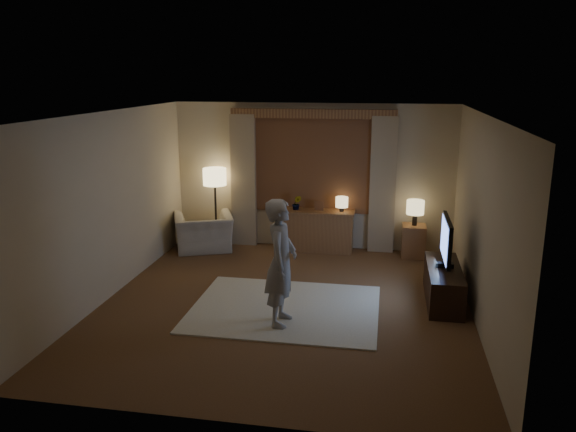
% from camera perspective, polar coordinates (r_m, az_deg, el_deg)
% --- Properties ---
extents(room, '(5.04, 5.54, 2.64)m').
position_cam_1_polar(room, '(7.90, 0.34, 1.41)').
color(room, brown).
rests_on(room, ground).
extents(rug, '(2.50, 2.00, 0.02)m').
position_cam_1_polar(rug, '(7.69, -0.30, -9.36)').
color(rug, beige).
rests_on(rug, floor).
extents(sideboard, '(1.20, 0.40, 0.70)m').
position_cam_1_polar(sideboard, '(10.04, 3.14, -1.60)').
color(sideboard, brown).
rests_on(sideboard, floor).
extents(picture_frame, '(0.16, 0.02, 0.20)m').
position_cam_1_polar(picture_frame, '(9.93, 3.17, 0.90)').
color(picture_frame, brown).
rests_on(picture_frame, sideboard).
extents(plant, '(0.16, 0.13, 0.30)m').
position_cam_1_polar(plant, '(9.97, 0.89, 1.27)').
color(plant, '#999999').
rests_on(plant, sideboard).
extents(table_lamp_sideboard, '(0.22, 0.22, 0.30)m').
position_cam_1_polar(table_lamp_sideboard, '(9.87, 5.49, 1.35)').
color(table_lamp_sideboard, black).
rests_on(table_lamp_sideboard, sideboard).
extents(floor_lamp, '(0.42, 0.42, 1.44)m').
position_cam_1_polar(floor_lamp, '(10.24, -7.45, 3.55)').
color(floor_lamp, black).
rests_on(floor_lamp, floor).
extents(armchair, '(1.26, 1.19, 0.65)m').
position_cam_1_polar(armchair, '(10.18, -8.56, -1.66)').
color(armchair, '#C3B4A0').
rests_on(armchair, floor).
extents(side_table, '(0.40, 0.40, 0.56)m').
position_cam_1_polar(side_table, '(9.96, 12.62, -2.49)').
color(side_table, brown).
rests_on(side_table, floor).
extents(table_lamp_side, '(0.30, 0.30, 0.44)m').
position_cam_1_polar(table_lamp_side, '(9.81, 12.81, 0.80)').
color(table_lamp_side, black).
rests_on(table_lamp_side, side_table).
extents(tv_stand, '(0.45, 1.40, 0.50)m').
position_cam_1_polar(tv_stand, '(8.15, 15.50, -6.69)').
color(tv_stand, black).
rests_on(tv_stand, floor).
extents(tv, '(0.23, 0.96, 0.69)m').
position_cam_1_polar(tv, '(7.95, 15.79, -2.44)').
color(tv, black).
rests_on(tv, tv_stand).
extents(person, '(0.40, 0.60, 1.61)m').
position_cam_1_polar(person, '(6.97, -0.71, -4.73)').
color(person, '#A19B95').
rests_on(person, rug).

